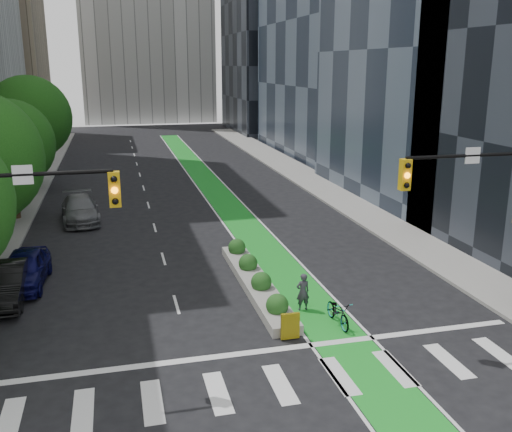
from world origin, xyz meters
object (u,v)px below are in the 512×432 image
parked_car_left_mid (5,284)px  median_planter (255,280)px  parked_car_left_far (80,209)px  cyclist (303,292)px  parked_car_left_near (24,269)px  bicycle (338,312)px

parked_car_left_mid → median_planter: bearing=-6.1°
median_planter → parked_car_left_far: size_ratio=1.88×
cyclist → parked_car_left_near: size_ratio=0.34×
median_planter → parked_car_left_mid: (-10.70, 1.07, 0.43)m
bicycle → cyclist: 1.87m
cyclist → parked_car_left_far: (-9.49, 16.51, -0.00)m
median_planter → parked_car_left_mid: 10.76m
parked_car_left_mid → parked_car_left_far: bearing=78.4°
parked_car_left_mid → parked_car_left_far: 12.84m
median_planter → parked_car_left_mid: size_ratio=2.12×
bicycle → parked_car_left_mid: (-12.89, 5.53, 0.28)m
parked_car_left_near → parked_car_left_mid: parked_car_left_near is taller
parked_car_left_near → cyclist: bearing=-23.2°
median_planter → cyclist: 3.15m
median_planter → cyclist: bearing=-65.6°
median_planter → bicycle: size_ratio=5.19×
bicycle → cyclist: (-0.90, 1.62, 0.28)m
cyclist → parked_car_left_mid: (-11.99, 3.91, 0.00)m
parked_car_left_near → parked_car_left_far: 11.06m
cyclist → parked_car_left_mid: parked_car_left_mid is taller
median_planter → parked_car_left_near: 10.52m
median_planter → bicycle: bearing=-63.9°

